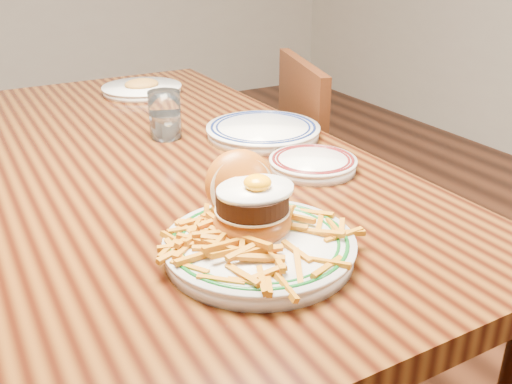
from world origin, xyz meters
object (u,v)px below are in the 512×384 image
main_plate (256,229)px  side_plate (313,163)px  chair_right (334,190)px  table (161,189)px

main_plate → side_plate: size_ratio=1.66×
chair_right → side_plate: chair_right is taller
table → side_plate: side_plate is taller
side_plate → chair_right: bearing=57.0°
chair_right → side_plate: size_ratio=4.60×
side_plate → main_plate: bearing=-128.8°
table → main_plate: bearing=-92.2°
table → chair_right: chair_right is taller
table → main_plate: main_plate is taller
chair_right → main_plate: bearing=61.5°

